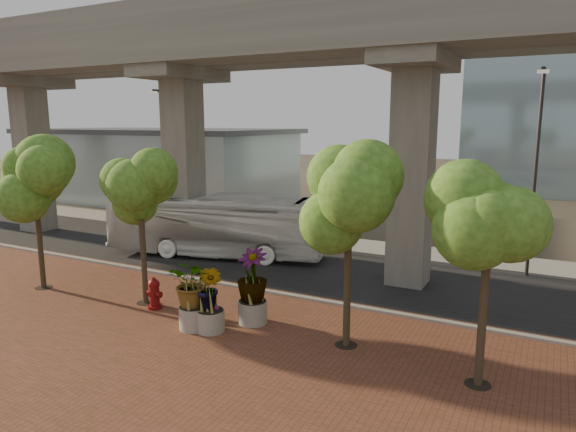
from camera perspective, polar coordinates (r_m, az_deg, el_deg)
The scene contains 18 objects.
ground at distance 23.44m, azimuth -2.62°, elevation -6.74°, with size 160.00×160.00×0.00m, color #3A332A.
brick_plaza at distance 17.42m, azimuth -16.31°, elevation -13.30°, with size 70.00×13.00×0.06m, color brown.
asphalt_road at distance 25.11m, azimuth -0.32°, elevation -5.50°, with size 90.00×8.00×0.04m, color black.
curb_strip at distance 21.80m, azimuth -5.28°, elevation -7.89°, with size 70.00×0.25×0.16m, color gray.
far_sidewalk at distance 29.93m, azimuth 4.61°, elevation -2.90°, with size 90.00×3.00×0.06m, color gray.
transit_viaduct at distance 24.15m, azimuth -0.34°, elevation 11.31°, with size 72.00×5.60×12.40m.
station_pavilion at distance 47.35m, azimuth -14.02°, elevation 5.65°, with size 23.00×13.00×6.30m.
transit_bus at distance 26.85m, azimuth -7.97°, elevation -1.11°, with size 2.68×11.41×3.18m, color white.
fire_hydrant at distance 19.89m, azimuth -14.62°, elevation -8.33°, with size 0.60×0.54×1.20m.
planter_front at distance 17.48m, azimuth -10.54°, elevation -7.73°, with size 2.19×2.19×2.41m.
planter_right at distance 17.66m, azimuth -4.00°, elevation -6.94°, with size 2.46×2.46×2.63m.
planter_left at distance 17.19m, azimuth -8.68°, elevation -8.30°, with size 2.06×2.06×2.26m.
street_tree_far_west at distance 23.18m, azimuth -26.32°, elevation 2.96°, with size 3.67×3.67×5.97m.
street_tree_near_west at distance 19.76m, azimuth -16.11°, elevation 2.42°, with size 3.48×3.48×5.85m.
street_tree_near_east at distance 15.29m, azimuth 6.81°, elevation 1.25°, with size 3.55×3.55×6.08m.
street_tree_far_east at distance 13.72m, azimuth 21.51°, elevation -0.17°, with size 3.22×3.22×6.00m.
streetlamp_west at distance 32.86m, azimuth -13.33°, elevation 7.02°, with size 0.43×1.27×8.77m.
streetlamp_east at distance 24.85m, azimuth 25.87°, elevation 5.65°, with size 0.45×1.31×9.07m.
Camera 1 is at (11.28, -19.35, 6.92)m, focal length 32.00 mm.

